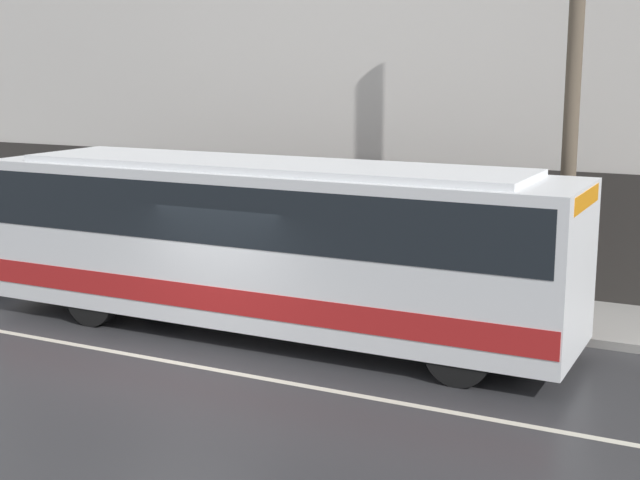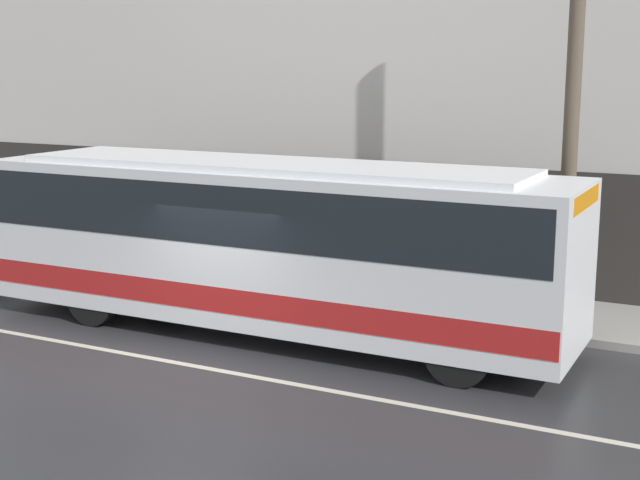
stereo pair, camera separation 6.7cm
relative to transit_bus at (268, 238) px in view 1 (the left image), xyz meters
name	(u,v)px [view 1 (the left image)]	position (x,y,z in m)	size (l,w,h in m)	color
ground_plane	(188,365)	(-0.28, -2.24, -1.81)	(60.00, 60.00, 0.00)	#2D2D30
sidewalk	(330,289)	(-0.28, 3.15, -1.73)	(60.00, 2.77, 0.16)	gray
building_facade	(361,3)	(-0.28, 4.68, 4.47)	(60.00, 0.35, 12.99)	silver
lane_stripe	(188,365)	(-0.28, -2.24, -1.81)	(54.00, 0.14, 0.01)	beige
transit_bus	(268,238)	(0.00, 0.00, 0.00)	(11.33, 2.59, 3.21)	white
utility_pole_near	(573,89)	(4.89, 2.39, 2.70)	(0.28, 0.28, 8.71)	brown
pedestrian_waiting	(344,260)	(0.24, 2.77, -0.94)	(0.36, 0.36, 1.56)	#333338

